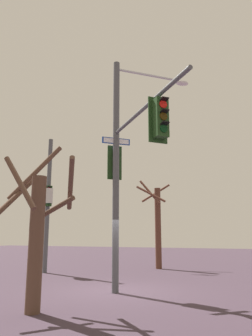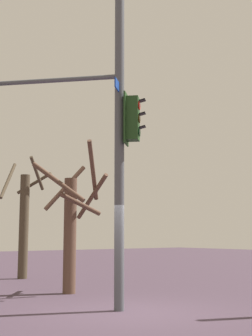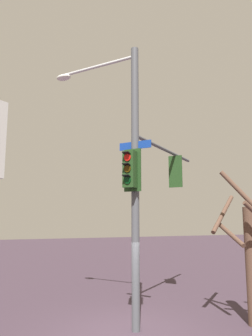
{
  "view_description": "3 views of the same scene",
  "coord_description": "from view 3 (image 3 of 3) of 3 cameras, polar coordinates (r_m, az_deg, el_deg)",
  "views": [
    {
      "loc": [
        -4.87,
        11.2,
        1.97
      ],
      "look_at": [
        -0.47,
        0.37,
        4.36
      ],
      "focal_mm": 34.94,
      "sensor_mm": 36.0,
      "label": 1
    },
    {
      "loc": [
        -6.84,
        -8.86,
        1.78
      ],
      "look_at": [
        0.21,
        0.37,
        3.45
      ],
      "focal_mm": 50.01,
      "sensor_mm": 36.0,
      "label": 2
    },
    {
      "loc": [
        9.1,
        -3.05,
        3.26
      ],
      "look_at": [
        0.56,
        -0.18,
        4.62
      ],
      "focal_mm": 34.18,
      "sensor_mm": 36.0,
      "label": 3
    }
  ],
  "objects": [
    {
      "name": "ground_plane",
      "position": [
        10.13,
        -0.02,
        -27.37
      ],
      "size": [
        80.0,
        80.0,
        0.0
      ],
      "primitive_type": "plane",
      "color": "#3C2D39"
    },
    {
      "name": "bare_tree_behind_pole",
      "position": [
        10.9,
        21.39,
        -13.87
      ],
      "size": [
        2.34,
        2.1,
        4.66
      ],
      "color": "brown",
      "rests_on": "ground"
    },
    {
      "name": "main_signal_pole_assembly",
      "position": [
        10.62,
        2.65,
        0.44
      ],
      "size": [
        4.18,
        6.3,
        8.68
      ],
      "rotation": [
        0.0,
        0.0,
        2.31
      ],
      "color": "#4C4F54",
      "rests_on": "ground"
    }
  ]
}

